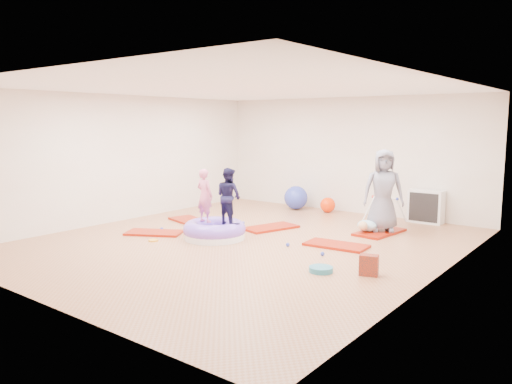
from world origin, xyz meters
The scene contains 19 objects.
room centered at (0.00, 0.00, 1.40)m, with size 7.01×8.01×2.81m.
gym_mat_front_left centered at (-1.87, -0.60, 0.02)m, with size 1.08×0.54×0.05m, color #9E1F09.
gym_mat_mid_left centered at (-2.17, 0.71, 0.02)m, with size 1.11×0.55×0.05m, color #9E1F09.
gym_mat_center_back centered at (-0.32, 1.21, 0.02)m, with size 1.13×0.57×0.05m, color #9E1F09.
gym_mat_right centered at (1.49, 0.71, 0.02)m, with size 1.10×0.55×0.05m, color #9E1F09.
gym_mat_rear_right centered at (1.67, 2.18, 0.02)m, with size 1.17×0.58×0.05m, color #9E1F09.
inflatable_cushion centered at (-0.64, -0.16, 0.15)m, with size 1.19×1.19×0.38m.
child_pink centered at (-0.88, -0.17, 0.86)m, with size 0.37×0.25×1.03m, color #D0638A.
child_navy centered at (-0.38, -0.05, 0.88)m, with size 0.52×0.40×1.07m, color black.
adult_caregiver centered at (1.69, 2.24, 0.86)m, with size 0.79×0.52×1.63m, color slate.
infant centered at (1.48, 1.95, 0.17)m, with size 0.40×0.41×0.24m.
ball_pit_balls centered at (0.18, 0.20, 0.04)m, with size 4.55×1.57×0.07m.
exercise_ball_blue centered at (-1.18, 3.49, 0.30)m, with size 0.60×0.60×0.60m, color #2F3FB4.
exercise_ball_orange centered at (-0.32, 3.60, 0.19)m, with size 0.37×0.37×0.37m, color #FB3303.
infant_play_gym centered at (1.31, 3.22, 0.39)m, with size 0.75×0.71×0.58m.
cube_shelf centered at (2.03, 3.79, 0.37)m, with size 0.73×0.36×0.73m.
balance_disc centered at (2.05, -0.79, 0.04)m, with size 0.36×0.36×0.08m, color teal.
backpack centered at (2.68, -0.51, 0.15)m, with size 0.26×0.16×0.30m, color #B4260B.
yellow_toy centered at (-1.41, -1.02, 0.01)m, with size 0.19×0.19×0.03m, color #FBA61F.
Camera 1 is at (5.65, -7.04, 2.20)m, focal length 35.00 mm.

